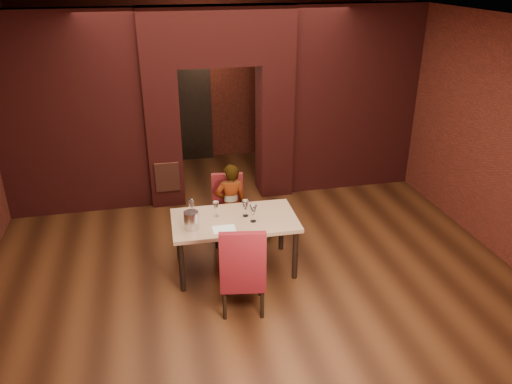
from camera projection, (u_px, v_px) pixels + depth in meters
The scene contains 24 objects.
floor at pixel (244, 252), 7.19m from camera, with size 8.00×8.00×0.00m, color #442311.
ceiling at pixel (241, 18), 5.85m from camera, with size 7.00×8.00×0.04m, color silver.
wall_back at pixel (204, 82), 10.06m from camera, with size 7.00×0.04×3.20m, color maroon.
wall_front at pixel (374, 367), 2.97m from camera, with size 7.00×0.04×3.20m, color maroon.
wall_right at pixel (480, 129), 7.21m from camera, with size 0.04×8.00×3.20m, color maroon.
pillar_left at pixel (164, 137), 8.29m from camera, with size 0.55×0.55×2.30m, color maroon.
pillar_right at pixel (274, 130), 8.67m from camera, with size 0.55×0.55×2.30m, color maroon.
lintel at pixel (217, 36), 7.81m from camera, with size 2.45×0.55×0.90m, color maroon.
wing_wall_left at pixel (70, 116), 7.82m from camera, with size 2.27×0.35×3.20m, color maroon.
wing_wall_right at pixel (352, 100), 8.76m from camera, with size 2.27×0.35×3.20m, color maroon.
vent_panel at pixel (167, 177), 8.28m from camera, with size 0.40×0.03×0.50m, color brown.
rear_door at pixel (186, 110), 10.16m from camera, with size 0.90×0.08×2.10m, color black.
rear_door_frame at pixel (186, 111), 10.12m from camera, with size 1.02×0.04×2.22m, color black.
dining_table at pixel (235, 244), 6.65m from camera, with size 1.62×0.91×0.76m, color #A8805A.
chair_far at pixel (228, 210), 7.27m from camera, with size 0.46×0.46×1.01m, color maroon.
chair_near at pixel (243, 267), 5.81m from camera, with size 0.52×0.52×1.14m, color maroon.
person_seated at pixel (231, 204), 7.18m from camera, with size 0.45×0.30×1.24m, color white.
wine_glass_a at pixel (216, 209), 6.51m from camera, with size 0.08×0.08×0.21m, color white, non-canonical shape.
wine_glass_b at pixel (245, 208), 6.51m from camera, with size 0.09×0.09×0.23m, color white, non-canonical shape.
wine_glass_c at pixel (253, 213), 6.37m from camera, with size 0.09×0.09×0.23m, color white, non-canonical shape.
tasting_sheet at pixel (224, 229), 6.23m from camera, with size 0.28×0.21×0.00m, color white.
wine_bucket at pixel (191, 220), 6.20m from camera, with size 0.19×0.19×0.23m, color silver.
water_bottle at pixel (192, 208), 6.46m from camera, with size 0.06×0.06×0.28m, color white.
potted_plant at pixel (266, 224), 7.50m from camera, with size 0.39×0.34×0.44m, color #326321.
Camera 1 is at (-1.18, -6.05, 3.80)m, focal length 35.00 mm.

